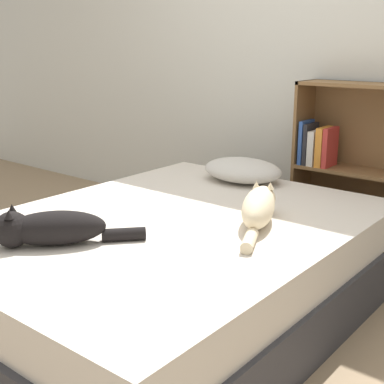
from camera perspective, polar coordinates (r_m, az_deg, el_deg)
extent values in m
plane|color=#997F60|center=(2.64, -2.12, -12.39)|extent=(8.00, 8.00, 0.00)
cube|color=silver|center=(3.52, 13.63, 15.39)|extent=(8.00, 0.06, 2.50)
cube|color=#333338|center=(2.58, -2.15, -9.80)|extent=(1.54, 2.02, 0.26)
cube|color=beige|center=(2.49, -2.20, -5.07)|extent=(1.49, 1.96, 0.19)
ellipsoid|color=beige|center=(3.14, 5.41, 2.35)|extent=(0.48, 0.36, 0.13)
ellipsoid|color=beige|center=(2.39, 7.10, -1.65)|extent=(0.30, 0.43, 0.16)
sphere|color=beige|center=(2.56, 7.57, -0.69)|extent=(0.12, 0.12, 0.12)
cone|color=beige|center=(2.55, 6.88, 0.78)|extent=(0.04, 0.04, 0.03)
cone|color=beige|center=(2.54, 8.36, 0.68)|extent=(0.04, 0.04, 0.03)
cylinder|color=beige|center=(2.15, 6.15, -5.17)|extent=(0.12, 0.19, 0.05)
ellipsoid|color=black|center=(2.21, -14.31, -3.74)|extent=(0.38, 0.40, 0.14)
sphere|color=black|center=(2.24, -18.64, -3.82)|extent=(0.15, 0.15, 0.15)
cone|color=black|center=(2.17, -18.97, -2.28)|extent=(0.04, 0.04, 0.03)
cone|color=black|center=(2.25, -18.65, -1.66)|extent=(0.04, 0.04, 0.03)
cylinder|color=black|center=(2.22, -7.29, -4.51)|extent=(0.16, 0.17, 0.05)
cube|color=brown|center=(3.45, 11.68, 3.09)|extent=(0.02, 0.26, 1.02)
cube|color=brown|center=(3.42, 17.78, -6.23)|extent=(0.90, 0.26, 0.02)
cube|color=brown|center=(3.20, 19.30, 10.67)|extent=(0.90, 0.26, 0.02)
cube|color=brown|center=(3.27, 18.51, 1.94)|extent=(0.86, 0.26, 0.02)
cube|color=brown|center=(3.38, 19.25, 2.30)|extent=(0.90, 0.02, 1.02)
cube|color=#2D519E|center=(3.37, 12.05, 5.26)|extent=(0.02, 0.16, 0.27)
cube|color=#232328|center=(3.35, 12.51, 5.06)|extent=(0.02, 0.16, 0.25)
cube|color=beige|center=(3.34, 13.07, 4.64)|extent=(0.04, 0.16, 0.21)
cube|color=orange|center=(3.32, 13.89, 4.73)|extent=(0.04, 0.16, 0.24)
cube|color=#B7332D|center=(3.30, 14.52, 4.64)|extent=(0.03, 0.16, 0.24)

